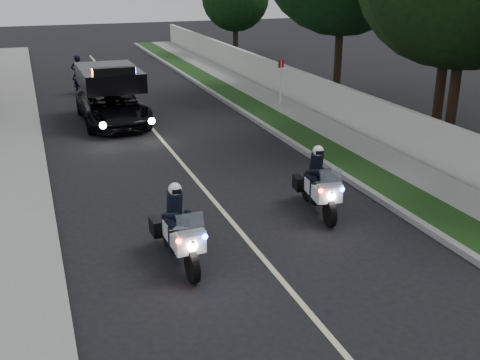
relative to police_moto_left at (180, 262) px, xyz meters
The scene contains 18 objects.
ground 3.61m from the police_moto_left, 62.04° to the right, with size 120.00×120.00×0.00m, color black.
curb_right 8.94m from the police_moto_left, 49.59° to the left, with size 0.20×60.00×0.15m, color gray.
grass_verge 9.41m from the police_moto_left, 46.35° to the left, with size 1.20×60.00×0.16m, color #193814.
sidewalk_right 10.35m from the police_moto_left, 41.13° to the left, with size 1.40×60.00×0.16m, color gray.
property_wall 11.15m from the police_moto_left, 37.74° to the left, with size 0.22×60.00×1.50m, color beige.
curb_left 7.22m from the police_moto_left, 109.46° to the left, with size 0.20×60.00×0.15m, color gray.
sidewalk_left 7.66m from the police_moto_left, 117.25° to the left, with size 2.00×60.00×0.16m, color gray.
lane_marking 7.02m from the police_moto_left, 76.02° to the left, with size 0.12×50.00×0.01m, color #BFB78C.
police_moto_left is the anchor object (origin of this frame).
police_moto_right 4.15m from the police_moto_left, 19.70° to the left, with size 0.70×2.01×1.71m, color silver, non-canonical shape.
police_suv 12.16m from the police_moto_left, 87.91° to the left, with size 2.38×5.15×2.50m, color black.
bicycle 18.37m from the police_moto_left, 90.86° to the left, with size 0.61×1.75×0.92m, color black.
cyclist 18.37m from the police_moto_left, 90.86° to the left, with size 0.60×0.40×1.68m, color black.
sign_post 14.57m from the police_moto_left, 58.13° to the left, with size 0.34×0.34×2.15m, color red, non-canonical shape.
tree_right_b 13.37m from the police_moto_left, 30.27° to the left, with size 6.75×6.75×11.25m, color #1E3D14, non-canonical shape.
tree_right_c 12.73m from the police_moto_left, 26.86° to the left, with size 6.94×6.94×11.57m, color black, non-canonical shape.
tree_right_d 18.13m from the police_moto_left, 51.02° to the left, with size 7.68×7.68×12.81m, color #133915, non-canonical shape.
tree_right_e 30.43m from the police_moto_left, 68.28° to the left, with size 4.58×4.58×7.63m, color black, non-canonical shape.
Camera 1 is at (-4.21, -7.43, 5.77)m, focal length 43.70 mm.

